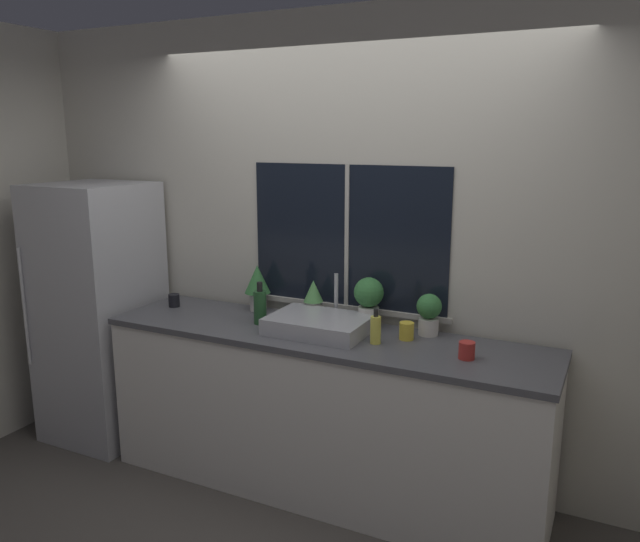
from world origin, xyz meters
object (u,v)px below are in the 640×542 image
object	(u,v)px
refrigerator	(99,312)
bottle_tall	(260,306)
potted_plant_center_right	(369,298)
mug_red	(467,350)
sink	(319,324)
potted_plant_far_left	(257,283)
mug_yellow	(407,331)
potted_plant_center_left	(313,298)
soap_bottle	(376,329)
mug_black	(174,300)
potted_plant_far_right	(429,312)

from	to	relation	value
refrigerator	bottle_tall	xyz separation A→B (m)	(1.24, 0.03, 0.19)
potted_plant_center_right	mug_red	size ratio (longest dim) A/B	3.32
sink	mug_red	xyz separation A→B (m)	(0.83, -0.06, -0.00)
refrigerator	potted_plant_far_left	bearing A→B (deg)	13.25
mug_yellow	mug_red	distance (m)	0.39
refrigerator	potted_plant_center_left	bearing A→B (deg)	9.84
sink	potted_plant_center_left	xyz separation A→B (m)	(-0.15, 0.22, 0.08)
potted_plant_far_left	mug_red	distance (m)	1.40
potted_plant_far_left	mug_red	bearing A→B (deg)	-11.52
soap_bottle	mug_red	world-z (taller)	soap_bottle
mug_red	mug_black	xyz separation A→B (m)	(-1.89, 0.12, -0.00)
soap_bottle	mug_red	distance (m)	0.48
potted_plant_center_right	soap_bottle	world-z (taller)	potted_plant_center_right
potted_plant_center_left	potted_plant_far_right	xyz separation A→B (m)	(0.70, 0.00, 0.00)
refrigerator	potted_plant_far_right	size ratio (longest dim) A/B	7.41
potted_plant_far_left	bottle_tall	distance (m)	0.29
bottle_tall	mug_yellow	size ratio (longest dim) A/B	2.63
potted_plant_far_left	mug_yellow	world-z (taller)	potted_plant_far_left
potted_plant_center_left	mug_black	bearing A→B (deg)	-170.06
potted_plant_far_left	soap_bottle	bearing A→B (deg)	-16.50
soap_bottle	bottle_tall	xyz separation A→B (m)	(-0.73, 0.03, 0.02)
sink	mug_red	distance (m)	0.83
soap_bottle	mug_red	size ratio (longest dim) A/B	2.19
mug_yellow	potted_plant_center_left	bearing A→B (deg)	168.48
soap_bottle	sink	bearing A→B (deg)	173.18
potted_plant_far_left	bottle_tall	xyz separation A→B (m)	(0.16, -0.23, -0.07)
potted_plant_far_right	bottle_tall	bearing A→B (deg)	-166.23
mug_red	mug_yellow	bearing A→B (deg)	156.99
sink	mug_black	distance (m)	1.06
potted_plant_far_left	mug_yellow	bearing A→B (deg)	-7.16
potted_plant_center_right	potted_plant_far_right	distance (m)	0.35
potted_plant_center_right	potted_plant_center_left	bearing A→B (deg)	180.00
soap_bottle	mug_yellow	size ratio (longest dim) A/B	2.00
potted_plant_far_left	potted_plant_far_right	xyz separation A→B (m)	(1.09, 0.00, -0.05)
potted_plant_center_left	bottle_tall	size ratio (longest dim) A/B	0.94
potted_plant_far_right	mug_yellow	size ratio (longest dim) A/B	2.45
potted_plant_center_left	soap_bottle	distance (m)	0.56
soap_bottle	mug_black	world-z (taller)	soap_bottle
potted_plant_far_left	mug_yellow	distance (m)	1.02
bottle_tall	mug_black	distance (m)	0.69
potted_plant_far_right	mug_red	bearing A→B (deg)	-45.29
sink	mug_yellow	bearing A→B (deg)	11.15
potted_plant_far_left	sink	bearing A→B (deg)	-22.38
potted_plant_center_right	mug_yellow	bearing A→B (deg)	-25.10
refrigerator	potted_plant_center_left	distance (m)	1.50
bottle_tall	mug_black	size ratio (longest dim) A/B	3.06
sink	mug_yellow	size ratio (longest dim) A/B	5.76
potted_plant_far_left	potted_plant_far_right	world-z (taller)	potted_plant_far_left
potted_plant_center_right	mug_yellow	world-z (taller)	potted_plant_center_right
refrigerator	mug_red	xyz separation A→B (m)	(2.44, -0.02, 0.13)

